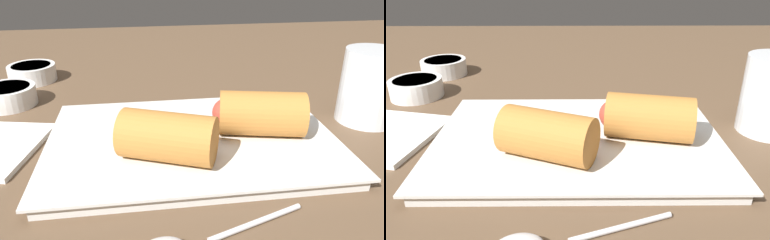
% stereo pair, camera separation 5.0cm
% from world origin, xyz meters
% --- Properties ---
extents(table_surface, '(1.80, 1.40, 0.02)m').
position_xyz_m(table_surface, '(0.00, 0.00, 0.01)').
color(table_surface, brown).
rests_on(table_surface, ground).
extents(serving_plate, '(0.32, 0.22, 0.01)m').
position_xyz_m(serving_plate, '(-0.04, -0.02, 0.03)').
color(serving_plate, silver).
rests_on(serving_plate, table_surface).
extents(roll_front_left, '(0.11, 0.08, 0.05)m').
position_xyz_m(roll_front_left, '(-0.07, -0.07, 0.06)').
color(roll_front_left, '#B77533').
rests_on(roll_front_left, serving_plate).
extents(roll_front_right, '(0.11, 0.07, 0.05)m').
position_xyz_m(roll_front_right, '(0.04, -0.03, 0.06)').
color(roll_front_right, '#B77533').
rests_on(roll_front_right, serving_plate).
extents(dipping_bowl_near, '(0.08, 0.08, 0.03)m').
position_xyz_m(dipping_bowl_near, '(-0.28, 0.14, 0.04)').
color(dipping_bowl_near, white).
rests_on(dipping_bowl_near, table_surface).
extents(dipping_bowl_far, '(0.08, 0.08, 0.03)m').
position_xyz_m(dipping_bowl_far, '(-0.27, 0.25, 0.04)').
color(dipping_bowl_far, white).
rests_on(dipping_bowl_far, table_surface).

